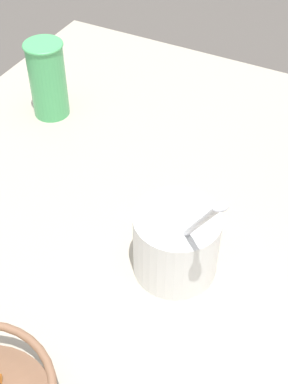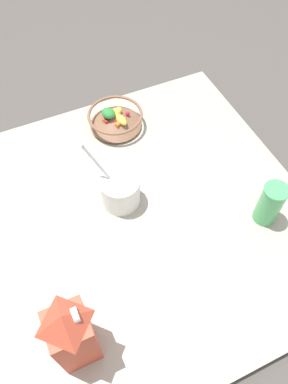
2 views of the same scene
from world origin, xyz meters
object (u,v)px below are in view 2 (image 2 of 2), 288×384
Objects in this scene: milk_carton at (72,334)px; drinking_cup at (270,203)px; fruit_bowl at (115,119)px; yogurt_tub at (120,190)px.

milk_carton is 1.81× the size of drinking_cup.
milk_carton reaches higher than drinking_cup.
fruit_bowl is at bearing 26.15° from drinking_cup.
yogurt_tub is (0.35, -0.25, -0.07)m from milk_carton.
yogurt_tub is (-0.30, 0.10, 0.02)m from fruit_bowl.
yogurt_tub is at bearing -35.48° from milk_carton.
drinking_cup reaches higher than fruit_bowl.
drinking_cup is at bearing -153.85° from fruit_bowl.
drinking_cup is at bearing -122.31° from yogurt_tub.
fruit_bowl is at bearing -19.17° from yogurt_tub.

